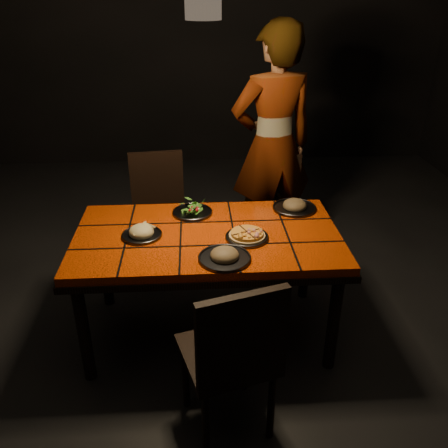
{
  "coord_description": "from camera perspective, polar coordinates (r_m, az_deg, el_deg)",
  "views": [
    {
      "loc": [
        -0.06,
        -2.53,
        2.1
      ],
      "look_at": [
        0.1,
        -0.02,
        0.82
      ],
      "focal_mm": 38.0,
      "sensor_mm": 36.0,
      "label": 1
    }
  ],
  "objects": [
    {
      "name": "plate_salad",
      "position": [
        3.11,
        -3.83,
        1.69
      ],
      "size": [
        0.26,
        0.26,
        0.07
      ],
      "color": "#3D3D43",
      "rests_on": "dining_table"
    },
    {
      "name": "chair_near",
      "position": [
        2.32,
        1.15,
        -15.26
      ],
      "size": [
        0.53,
        0.53,
        0.95
      ],
      "rotation": [
        0.0,
        0.0,
        3.43
      ],
      "color": "black",
      "rests_on": "ground"
    },
    {
      "name": "chair_far_left",
      "position": [
        3.8,
        -7.83,
        2.39
      ],
      "size": [
        0.47,
        0.47,
        0.93
      ],
      "rotation": [
        0.0,
        0.0,
        0.12
      ],
      "color": "black",
      "rests_on": "ground"
    },
    {
      "name": "plate_mushroom_a",
      "position": [
        2.59,
        0.07,
        -3.8
      ],
      "size": [
        0.29,
        0.29,
        0.1
      ],
      "color": "#3D3D43",
      "rests_on": "dining_table"
    },
    {
      "name": "diner",
      "position": [
        3.83,
        5.85,
        9.3
      ],
      "size": [
        0.78,
        0.61,
        1.9
      ],
      "primitive_type": "imported",
      "rotation": [
        0.0,
        0.0,
        3.39
      ],
      "color": "brown",
      "rests_on": "ground"
    },
    {
      "name": "pendant_lamp",
      "position": [
        2.53,
        -2.54,
        25.08
      ],
      "size": [
        0.18,
        0.18,
        1.06
      ],
      "color": "black",
      "rests_on": "room_shell"
    },
    {
      "name": "plate_pasta",
      "position": [
        2.87,
        -9.89,
        -1.09
      ],
      "size": [
        0.24,
        0.24,
        0.08
      ],
      "color": "#3D3D43",
      "rests_on": "dining_table"
    },
    {
      "name": "plate_mushroom_b",
      "position": [
        3.2,
        8.49,
        2.21
      ],
      "size": [
        0.29,
        0.29,
        0.1
      ],
      "color": "#3D3D43",
      "rests_on": "dining_table"
    },
    {
      "name": "dining_table",
      "position": [
        2.91,
        -2.01,
        -2.5
      ],
      "size": [
        1.62,
        0.92,
        0.75
      ],
      "color": "#EB4107",
      "rests_on": "ground"
    },
    {
      "name": "room_shell",
      "position": [
        2.6,
        -2.3,
        13.61
      ],
      "size": [
        6.04,
        7.04,
        3.08
      ],
      "color": "black",
      "rests_on": "ground"
    },
    {
      "name": "plate_pizza",
      "position": [
        2.8,
        2.78,
        -1.43
      ],
      "size": [
        0.28,
        0.28,
        0.04
      ],
      "color": "#3D3D43",
      "rests_on": "dining_table"
    },
    {
      "name": "chair_far_right",
      "position": [
        3.92,
        6.53,
        2.64
      ],
      "size": [
        0.41,
        0.41,
        0.87
      ],
      "rotation": [
        0.0,
        0.0,
        0.04
      ],
      "color": "black",
      "rests_on": "ground"
    }
  ]
}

